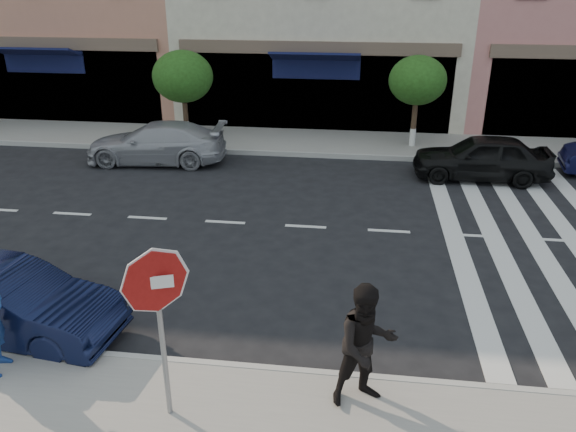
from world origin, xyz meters
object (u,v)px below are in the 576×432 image
object	(u,v)px
car_far_mid	(482,157)
car_far_left	(156,143)
car_near_mid	(10,303)
stop_sign	(157,298)
walker	(366,346)

from	to	relation	value
car_far_mid	car_far_left	bearing A→B (deg)	-91.06
car_near_mid	car_far_mid	world-z (taller)	car_far_mid
stop_sign	car_far_mid	bearing A→B (deg)	41.54
walker	car_far_mid	bearing A→B (deg)	47.53
car_near_mid	walker	bearing A→B (deg)	-92.84
stop_sign	car_far_left	size ratio (longest dim) A/B	0.57
car_far_left	car_far_mid	xyz separation A→B (m)	(10.04, -0.29, 0.03)
stop_sign	car_far_mid	xyz separation A→B (m)	(6.00, 10.68, -1.32)
car_near_mid	car_far_left	xyz separation A→B (m)	(-0.79, 9.35, 0.02)
car_near_mid	car_far_mid	distance (m)	12.95
walker	car_far_mid	world-z (taller)	walker
car_near_mid	car_far_mid	size ratio (longest dim) A/B	0.96
stop_sign	car_near_mid	xyz separation A→B (m)	(-3.26, 1.62, -1.37)
car_far_left	car_far_mid	bearing A→B (deg)	84.71
stop_sign	car_near_mid	distance (m)	3.89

